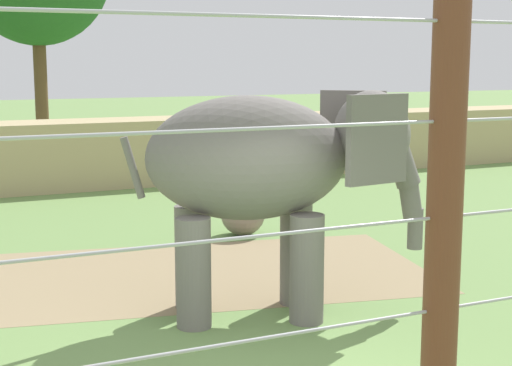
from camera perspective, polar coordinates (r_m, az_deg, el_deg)
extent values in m
cube|color=#937F5B|center=(11.78, -4.30, -6.67)|extent=(7.50, 5.07, 0.01)
cube|color=tan|center=(19.92, -15.64, 1.96)|extent=(36.00, 1.80, 1.69)
cylinder|color=slate|center=(10.17, 2.99, -5.28)|extent=(0.42, 0.42, 1.35)
cylinder|color=slate|center=(9.46, 3.79, -6.38)|extent=(0.42, 0.42, 1.35)
cylinder|color=slate|center=(10.02, -4.84, -5.51)|extent=(0.42, 0.42, 1.35)
cylinder|color=slate|center=(9.30, -4.64, -6.66)|extent=(0.42, 0.42, 1.35)
ellipsoid|color=slate|center=(9.46, -0.66, 1.87)|extent=(2.80, 2.04, 1.55)
ellipsoid|color=slate|center=(9.73, 8.59, 3.58)|extent=(1.23, 1.30, 1.12)
cube|color=slate|center=(10.27, 7.19, 3.89)|extent=(0.71, 0.66, 1.06)
cube|color=slate|center=(9.15, 9.00, 3.22)|extent=(0.87, 0.21, 1.06)
cylinder|color=slate|center=(9.90, 10.85, 1.29)|extent=(0.54, 0.43, 0.60)
cylinder|color=slate|center=(10.00, 11.41, -1.12)|extent=(0.40, 0.34, 0.57)
cylinder|color=slate|center=(10.10, 11.76, -3.33)|extent=(0.25, 0.25, 0.53)
cylinder|color=slate|center=(9.41, -9.16, 1.13)|extent=(0.31, 0.18, 0.77)
sphere|color=gray|center=(14.14, -0.98, -2.28)|extent=(0.82, 0.82, 0.82)
cylinder|color=brown|center=(4.69, 13.58, -8.78)|extent=(0.21, 0.21, 3.55)
cylinder|color=#B7B7BC|center=(4.84, 15.77, -8.66)|extent=(8.17, 0.02, 0.02)
cylinder|color=#B7B7BC|center=(4.70, 16.06, -2.20)|extent=(8.17, 0.02, 0.02)
cylinder|color=#B7B7BC|center=(4.63, 16.36, 4.55)|extent=(8.17, 0.02, 0.02)
cylinder|color=#B7B7BC|center=(4.62, 16.67, 11.41)|extent=(8.17, 0.02, 0.02)
cylinder|color=brown|center=(27.31, -15.68, 6.43)|extent=(0.44, 0.44, 4.19)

